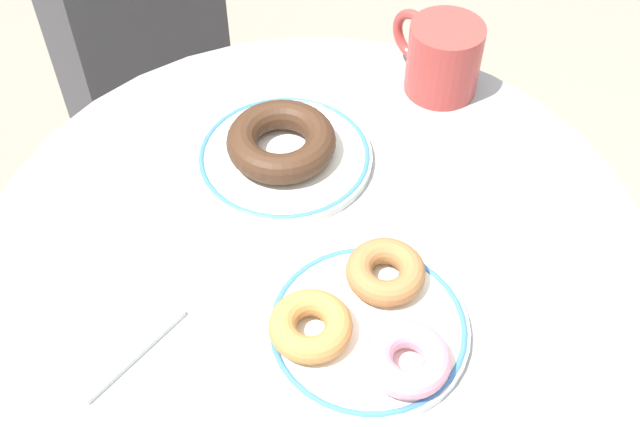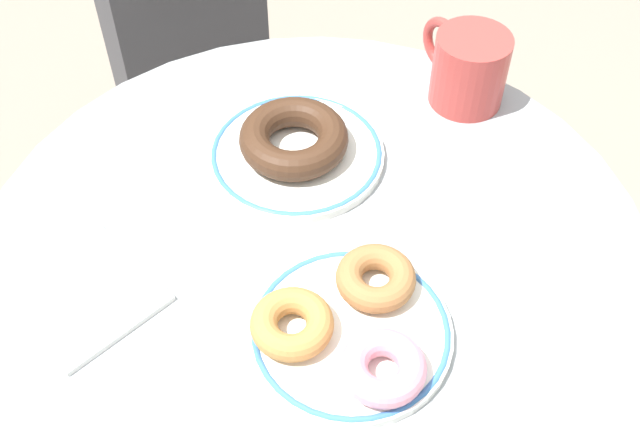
# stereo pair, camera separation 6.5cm
# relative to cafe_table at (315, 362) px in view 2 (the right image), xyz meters

# --- Properties ---
(cafe_table) EXTENTS (0.69, 0.69, 0.73)m
(cafe_table) POSITION_rel_cafe_table_xyz_m (0.00, 0.00, 0.00)
(cafe_table) COLOR #999EA3
(cafe_table) RESTS_ON ground
(plate_left) EXTENTS (0.20, 0.20, 0.01)m
(plate_left) POSITION_rel_cafe_table_xyz_m (-0.11, 0.05, 0.25)
(plate_left) COLOR white
(plate_left) RESTS_ON cafe_table
(plate_right) EXTENTS (0.19, 0.19, 0.01)m
(plate_right) POSITION_rel_cafe_table_xyz_m (0.11, -0.03, 0.25)
(plate_right) COLOR white
(plate_right) RESTS_ON cafe_table
(donut_chocolate) EXTENTS (0.16, 0.16, 0.03)m
(donut_chocolate) POSITION_rel_cafe_table_xyz_m (-0.12, 0.05, 0.27)
(donut_chocolate) COLOR #422819
(donut_chocolate) RESTS_ON plate_left
(donut_pink_frosted) EXTENTS (0.08, 0.08, 0.03)m
(donut_pink_frosted) POSITION_rel_cafe_table_xyz_m (0.17, -0.03, 0.27)
(donut_pink_frosted) COLOR pink
(donut_pink_frosted) RESTS_ON plate_right
(donut_cinnamon) EXTENTS (0.10, 0.10, 0.03)m
(donut_cinnamon) POSITION_rel_cafe_table_xyz_m (0.09, 0.02, 0.27)
(donut_cinnamon) COLOR #A36B3D
(donut_cinnamon) RESTS_ON plate_right
(donut_old_fashioned) EXTENTS (0.10, 0.10, 0.03)m
(donut_old_fashioned) POSITION_rel_cafe_table_xyz_m (0.09, -0.08, 0.27)
(donut_old_fashioned) COLOR #BC7F42
(donut_old_fashioned) RESTS_ON plate_right
(paper_napkin) EXTENTS (0.16, 0.14, 0.01)m
(paper_napkin) POSITION_rel_cafe_table_xyz_m (-0.06, -0.22, 0.24)
(paper_napkin) COLOR white
(paper_napkin) RESTS_ON cafe_table
(coffee_mug) EXTENTS (0.13, 0.09, 0.09)m
(coffee_mug) POSITION_rel_cafe_table_xyz_m (-0.09, 0.27, 0.29)
(coffee_mug) COLOR #B73D38
(coffee_mug) RESTS_ON cafe_table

